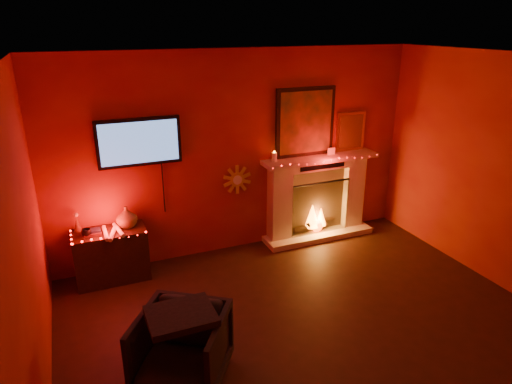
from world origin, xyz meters
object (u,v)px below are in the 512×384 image
sunburst_clock (237,180)px  console_table (112,252)px  armchair (182,349)px  fireplace (317,189)px  tv (139,142)px

sunburst_clock → console_table: size_ratio=0.44×
sunburst_clock → console_table: bearing=-172.8°
sunburst_clock → armchair: bearing=-121.3°
console_table → armchair: 2.05m
fireplace → tv: size_ratio=1.76×
console_table → armchair: bearing=-79.9°
tv → armchair: tv is taller
tv → armchair: (-0.11, -2.21, -1.30)m
fireplace → sunburst_clock: fireplace is taller
console_table → armchair: size_ratio=1.21×
sunburst_clock → tv: bearing=-178.8°
tv → fireplace: bearing=-1.5°
armchair → sunburst_clock: bearing=93.0°
fireplace → armchair: size_ratio=2.89×
armchair → fireplace: bearing=74.4°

